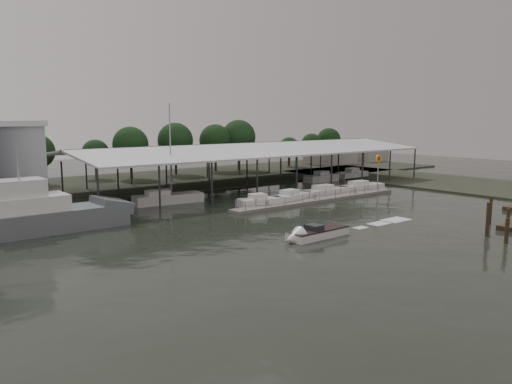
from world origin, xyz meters
TOP-DOWN VIEW (x-y plane):
  - ground at (0.00, 0.00)m, footprint 200.00×200.00m
  - land_strip_far at (0.00, 42.00)m, footprint 140.00×30.00m
  - land_strip_east at (45.00, 10.00)m, footprint 20.00×60.00m
  - covered_boat_shed at (17.00, 28.00)m, footprint 58.24×24.00m
  - floating_dock at (15.00, 10.00)m, footprint 28.00×2.00m
  - shell_fuel_sign at (27.00, 9.99)m, footprint 1.10×0.18m
  - distant_commercial_buildings at (59.03, 44.69)m, footprint 22.00×8.00m
  - grey_trawler at (-19.09, 14.21)m, footprint 18.01×4.51m
  - white_sailboat at (-1.26, 21.12)m, footprint 9.10×3.79m
  - speedboat_underway at (-0.27, -3.81)m, footprint 18.04×2.60m
  - moored_cruiser_0 at (6.42, 11.80)m, footprint 5.90×3.43m
  - moored_cruiser_1 at (11.83, 11.94)m, footprint 6.86×3.19m
  - moored_cruiser_2 at (18.69, 12.55)m, footprint 8.23×2.46m
  - moored_cruiser_3 at (26.05, 12.39)m, footprint 8.19×2.75m
  - horizon_tree_line at (23.03, 47.82)m, footprint 71.53×8.84m

SIDE VIEW (x-z plane):
  - ground at x=0.00m, z-range 0.00..0.00m
  - land_strip_far at x=0.00m, z-range -0.05..0.25m
  - land_strip_east at x=45.00m, z-range -0.05..0.25m
  - floating_dock at x=15.00m, z-range -0.50..0.90m
  - speedboat_underway at x=-0.27m, z-range -0.61..1.39m
  - moored_cruiser_0 at x=6.42m, z-range -0.24..1.46m
  - moored_cruiser_1 at x=11.83m, z-range -0.24..1.46m
  - moored_cruiser_2 at x=18.69m, z-range -0.24..1.46m
  - moored_cruiser_3 at x=26.05m, z-range -0.24..1.46m
  - white_sailboat at x=-1.26m, z-range -5.76..7.07m
  - grey_trawler at x=-19.09m, z-range -2.84..6.00m
  - distant_commercial_buildings at x=59.03m, z-range -0.16..3.84m
  - shell_fuel_sign at x=27.00m, z-range 1.15..6.70m
  - horizon_tree_line at x=23.03m, z-range 0.82..11.31m
  - covered_boat_shed at x=17.00m, z-range 2.65..9.61m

